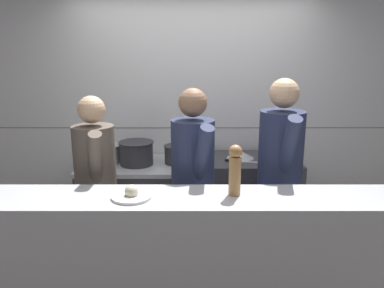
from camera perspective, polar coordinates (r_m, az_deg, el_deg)
name	(u,v)px	position (r m, az deg, el deg)	size (l,w,h in m)	color
wall_back_tiled	(193,113)	(4.02, 0.12, 4.70)	(8.00, 0.06, 2.60)	white
oven_range	(139,203)	(3.92, -8.14, -8.94)	(1.10, 0.71, 0.86)	#38383D
prep_counter	(244,202)	(3.91, 8.00, -8.68)	(1.03, 0.65, 0.91)	#38383D
pass_counter	(189,267)	(2.70, -0.44, -18.28)	(2.77, 0.45, 1.03)	#B7BABF
stock_pot	(105,153)	(3.84, -13.17, -1.34)	(0.34, 0.34, 0.18)	#B7BABF
sauce_pot	(137,152)	(3.70, -8.43, -1.28)	(0.34, 0.34, 0.23)	#2D2D33
braising_pot	(176,154)	(3.71, -2.45, -1.51)	(0.24, 0.24, 0.18)	#2D2D33
mixing_bowl_steel	(241,154)	(3.77, 7.40, -1.57)	(0.27, 0.27, 0.07)	#B7BABF
chefs_knife	(239,161)	(3.64, 7.20, -2.62)	(0.34, 0.09, 0.02)	#B7BABF
plated_dish_main	(132,194)	(2.47, -9.15, -7.61)	(0.26, 0.26, 0.09)	white
pepper_mill	(235,169)	(2.45, 6.60, -3.81)	(0.09, 0.09, 0.34)	#AD7A47
chef_head_cook	(97,184)	(3.14, -14.35, -5.99)	(0.41, 0.70, 1.62)	black
chef_sous	(193,181)	(3.01, 0.15, -5.73)	(0.43, 0.73, 1.68)	black
chef_line	(280,175)	(3.13, 13.21, -4.58)	(0.36, 0.76, 1.75)	black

